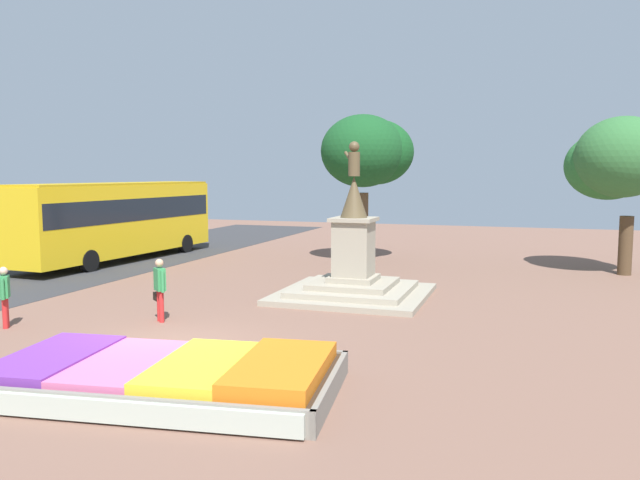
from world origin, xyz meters
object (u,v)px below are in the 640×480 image
(city_bus, at_px, (118,216))
(pedestrian_near_planter, at_px, (5,293))
(pedestrian_with_handbag, at_px, (160,286))
(flower_planter, at_px, (167,376))
(statue_monument, at_px, (353,270))

(city_bus, bearing_deg, pedestrian_near_planter, -66.60)
(pedestrian_with_handbag, xyz_separation_m, pedestrian_near_planter, (-3.39, -1.86, -0.05))
(city_bus, xyz_separation_m, pedestrian_near_planter, (4.95, -11.44, -1.12))
(flower_planter, xyz_separation_m, pedestrian_near_planter, (-6.53, 2.78, 0.63))
(pedestrian_with_handbag, bearing_deg, flower_planter, -55.94)
(statue_monument, bearing_deg, city_bus, 159.28)
(statue_monument, distance_m, city_bus, 13.26)
(flower_planter, distance_m, statue_monument, 9.61)
(flower_planter, bearing_deg, pedestrian_with_handbag, 124.06)
(flower_planter, bearing_deg, city_bus, 128.91)
(city_bus, bearing_deg, flower_planter, -51.09)
(statue_monument, relative_size, pedestrian_near_planter, 3.13)
(statue_monument, height_order, pedestrian_with_handbag, statue_monument)
(flower_planter, relative_size, city_bus, 0.59)
(statue_monument, bearing_deg, flower_planter, -95.26)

